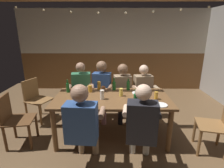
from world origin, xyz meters
TOP-DOWN VIEW (x-y plane):
  - ground_plane at (0.00, 0.00)m, footprint 6.94×6.94m
  - back_wall_upper at (0.00, 2.94)m, footprint 5.78×0.12m
  - back_wall_wainscot at (0.00, 2.94)m, footprint 5.78×0.12m
  - dining_table at (0.00, 0.13)m, footprint 1.96×0.98m
  - person_0 at (-0.65, 0.84)m, footprint 0.57×0.56m
  - person_1 at (-0.23, 0.85)m, footprint 0.55×0.57m
  - person_2 at (0.23, 0.85)m, footprint 0.53×0.57m
  - person_3 at (0.67, 0.84)m, footprint 0.55×0.57m
  - person_4 at (-0.39, -0.59)m, footprint 0.57×0.55m
  - person_5 at (0.40, -0.59)m, footprint 0.56×0.57m
  - chair_empty_near_right at (-1.63, 0.80)m, footprint 0.57×0.57m
  - chair_empty_near_left at (-1.61, -0.10)m, footprint 0.50×0.50m
  - chair_empty_far_end at (1.64, -0.26)m, footprint 0.53×0.53m
  - plate_0 at (0.48, 0.32)m, footprint 0.23×0.23m
  - plate_1 at (0.75, -0.21)m, footprint 0.20×0.20m
  - bottle_0 at (-0.81, 0.37)m, footprint 0.06×0.06m
  - bottle_1 at (0.36, -0.22)m, footprint 0.07×0.07m
  - bottle_2 at (0.04, 0.52)m, footprint 0.07×0.07m
  - bottle_3 at (0.31, 0.51)m, footprint 0.06×0.06m
  - pint_glass_0 at (-0.40, 0.39)m, footprint 0.07×0.07m
  - pint_glass_1 at (0.73, 0.04)m, footprint 0.06×0.06m
  - pint_glass_2 at (-0.16, 0.04)m, footprint 0.07×0.07m
  - pint_glass_3 at (-0.16, 0.40)m, footprint 0.07×0.07m
  - pint_glass_4 at (-0.63, 0.09)m, footprint 0.07×0.07m
  - pint_glass_5 at (0.16, 0.19)m, footprint 0.06×0.06m
  - pint_glass_6 at (0.48, -0.25)m, footprint 0.08×0.08m
  - pint_glass_7 at (-0.25, 0.53)m, footprint 0.07×0.07m
  - pint_glass_8 at (0.49, 0.12)m, footprint 0.08×0.08m
  - string_lights at (-0.00, 0.42)m, footprint 4.08×0.04m

SIDE VIEW (x-z plane):
  - ground_plane at x=0.00m, z-range 0.00..0.00m
  - chair_empty_near_right at x=-1.63m, z-range 0.04..0.92m
  - chair_empty_near_left at x=-1.61m, z-range 0.04..0.92m
  - chair_empty_far_end at x=1.64m, z-range 0.04..0.92m
  - back_wall_wainscot at x=0.00m, z-range 0.00..1.17m
  - person_3 at x=0.67m, z-range 0.06..1.24m
  - person_2 at x=0.23m, z-range 0.07..1.27m
  - person_0 at x=-0.65m, z-range 0.06..1.29m
  - dining_table at x=0.00m, z-range 0.29..1.06m
  - person_5 at x=0.40m, z-range 0.06..1.31m
  - person_4 at x=-0.39m, z-range 0.07..1.31m
  - person_1 at x=-0.23m, z-range 0.07..1.33m
  - plate_0 at x=0.48m, z-range 0.77..0.79m
  - plate_1 at x=0.75m, z-range 0.77..0.79m
  - pint_glass_3 at x=-0.16m, z-range 0.77..0.88m
  - pint_glass_0 at x=-0.40m, z-range 0.77..0.90m
  - pint_glass_8 at x=0.49m, z-range 0.77..0.90m
  - pint_glass_1 at x=0.73m, z-range 0.77..0.90m
  - pint_glass_4 at x=-0.63m, z-range 0.77..0.91m
  - pint_glass_5 at x=0.16m, z-range 0.77..0.91m
  - pint_glass_7 at x=-0.25m, z-range 0.77..0.93m
  - pint_glass_6 at x=0.48m, z-range 0.77..0.93m
  - pint_glass_2 at x=-0.16m, z-range 0.77..0.93m
  - bottle_2 at x=0.04m, z-range 0.74..0.98m
  - bottle_3 at x=0.31m, z-range 0.75..0.97m
  - bottle_0 at x=-0.81m, z-range 0.75..0.98m
  - bottle_1 at x=0.36m, z-range 0.74..1.01m
  - back_wall_upper at x=0.00m, z-range 1.17..2.49m
  - string_lights at x=0.00m, z-range 2.11..2.29m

